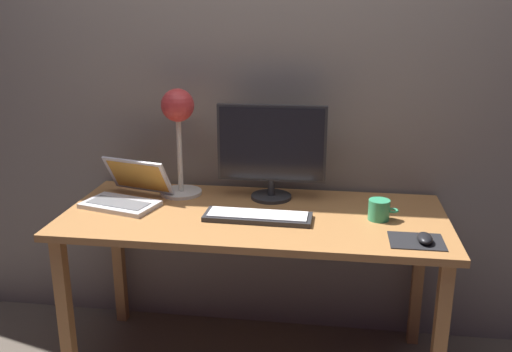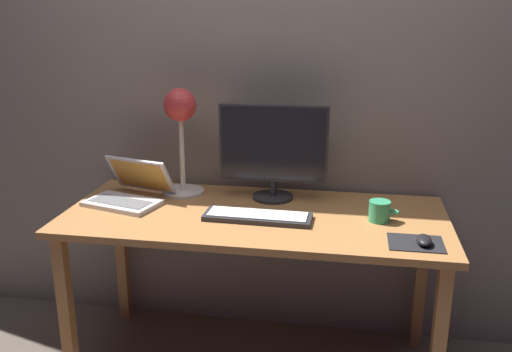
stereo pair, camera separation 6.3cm
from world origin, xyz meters
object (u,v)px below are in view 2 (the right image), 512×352
at_px(keyboard_main, 258,216).
at_px(laptop, 131,189).
at_px(mouse, 424,240).
at_px(monitor, 273,148).
at_px(coffee_mug, 380,211).
at_px(desk_lamp, 181,119).

distance_m(keyboard_main, laptop, 0.61).
bearing_deg(mouse, monitor, 145.62).
distance_m(monitor, coffee_mug, 0.54).
bearing_deg(keyboard_main, coffee_mug, 8.02).
relative_size(monitor, laptop, 1.27).
height_order(monitor, laptop, monitor).
height_order(keyboard_main, laptop, laptop).
bearing_deg(monitor, mouse, -34.38).
bearing_deg(mouse, coffee_mug, 123.86).
bearing_deg(mouse, keyboard_main, 166.50).
distance_m(monitor, laptop, 0.66).
relative_size(mouse, coffee_mug, 0.79).
relative_size(monitor, coffee_mug, 3.97).
xyz_separation_m(laptop, desk_lamp, (0.20, 0.14, 0.30)).
bearing_deg(laptop, mouse, -13.03).
bearing_deg(laptop, desk_lamp, 34.88).
xyz_separation_m(keyboard_main, coffee_mug, (0.49, 0.07, 0.03)).
height_order(keyboard_main, coffee_mug, coffee_mug).
xyz_separation_m(monitor, desk_lamp, (-0.42, 0.00, 0.12)).
bearing_deg(mouse, laptop, 166.97).
relative_size(keyboard_main, desk_lamp, 0.91).
bearing_deg(monitor, desk_lamp, 179.56).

